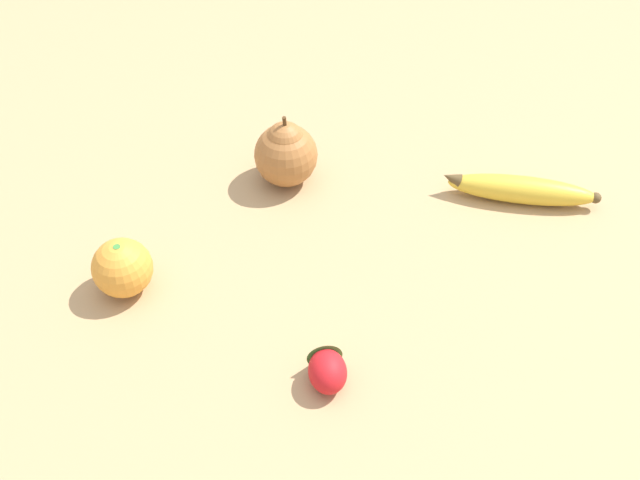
# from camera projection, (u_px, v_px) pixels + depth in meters

# --- Properties ---
(ground_plane) EXTENTS (3.00, 3.00, 0.00)m
(ground_plane) POSITION_uv_depth(u_px,v_px,m) (393.00, 237.00, 0.93)
(ground_plane) COLOR tan
(banana) EXTENTS (0.20, 0.09, 0.04)m
(banana) POSITION_uv_depth(u_px,v_px,m) (520.00, 189.00, 0.96)
(banana) COLOR gold
(banana) RESTS_ON ground_plane
(orange) EXTENTS (0.07, 0.07, 0.07)m
(orange) POSITION_uv_depth(u_px,v_px,m) (122.00, 268.00, 0.84)
(orange) COLOR orange
(orange) RESTS_ON ground_plane
(pear) EXTENTS (0.08, 0.08, 0.10)m
(pear) POSITION_uv_depth(u_px,v_px,m) (286.00, 153.00, 0.97)
(pear) COLOR #A36633
(pear) RESTS_ON ground_plane
(strawberry) EXTENTS (0.06, 0.07, 0.04)m
(strawberry) POSITION_uv_depth(u_px,v_px,m) (327.00, 368.00, 0.77)
(strawberry) COLOR red
(strawberry) RESTS_ON ground_plane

